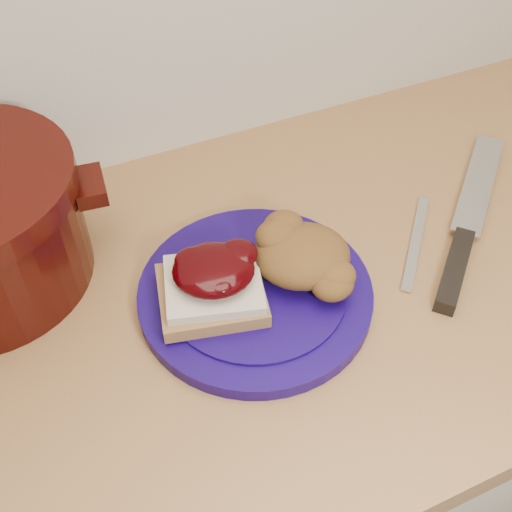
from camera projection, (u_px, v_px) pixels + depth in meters
name	position (u px, v px, depth m)	size (l,w,h in m)	color
base_cabinet	(284.00, 454.00, 1.12)	(4.00, 0.60, 0.86)	beige
plate	(255.00, 294.00, 0.75)	(0.27, 0.27, 0.02)	#140552
sandwich	(213.00, 283.00, 0.71)	(0.14, 0.12, 0.06)	olive
stuffing_mound	(302.00, 256.00, 0.73)	(0.11, 0.10, 0.06)	brown
chef_knife	(462.00, 244.00, 0.80)	(0.28, 0.26, 0.02)	black
butter_knife	(416.00, 241.00, 0.81)	(0.17, 0.01, 0.00)	silver
pepper_grinder	(16.00, 192.00, 0.79)	(0.07, 0.07, 0.12)	black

